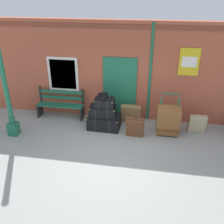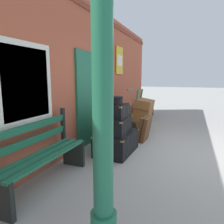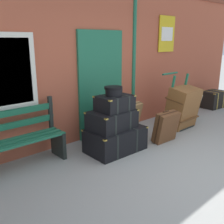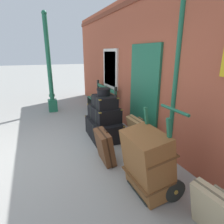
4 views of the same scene
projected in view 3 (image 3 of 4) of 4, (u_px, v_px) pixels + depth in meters
name	position (u px, v px, depth m)	size (l,w,h in m)	color
ground_plane	(211.00, 176.00, 3.79)	(60.00, 60.00, 0.00)	gray
brick_facade	(96.00, 56.00, 5.20)	(10.40, 0.35, 3.20)	#AD5138
platform_bench	(11.00, 142.00, 3.89)	(1.60, 0.43, 1.01)	#1E6647
steamer_trunk_base	(115.00, 139.00, 4.63)	(1.03, 0.68, 0.43)	black
steamer_trunk_middle	(112.00, 120.00, 4.52)	(0.83, 0.58, 0.33)	black
steamer_trunk_top	(115.00, 103.00, 4.47)	(0.61, 0.45, 0.27)	black
round_hatbox	(114.00, 90.00, 4.39)	(0.31, 0.31, 0.16)	black
porters_trolley	(175.00, 114.00, 5.96)	(0.71, 0.56, 1.21)	black
large_brown_trunk	(182.00, 107.00, 5.78)	(0.70, 0.58, 0.94)	brown
suitcase_brown	(128.00, 118.00, 5.46)	(0.66, 0.30, 0.67)	olive
suitcase_tan	(192.00, 106.00, 6.61)	(0.53, 0.32, 0.61)	tan
suitcase_beige	(166.00, 127.00, 5.01)	(0.54, 0.30, 0.62)	brown
corner_trunk	(213.00, 99.00, 7.61)	(0.73, 0.55, 0.49)	black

